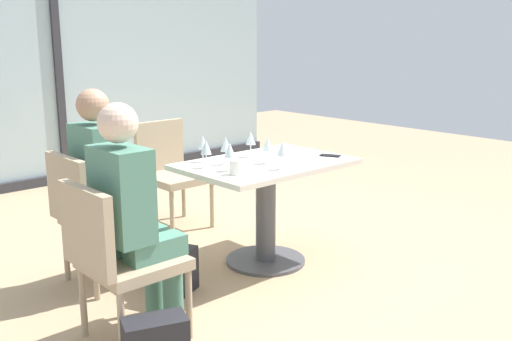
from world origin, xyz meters
The scene contains 18 objects.
ground_plane centered at (0.00, 0.00, 0.00)m, with size 12.00×12.00×0.00m, color tan.
window_wall_backdrop centered at (0.00, 3.20, 1.21)m, with size 5.71×0.10×2.70m.
dining_table_main centered at (0.00, 0.00, 0.52)m, with size 1.14×0.77×0.73m.
chair_far_left centered at (-1.07, 0.45, 0.50)m, with size 0.50×0.46×0.87m.
chair_side_end centered at (-1.33, -0.30, 0.50)m, with size 0.50×0.46×0.87m.
chair_near_window centered at (0.00, 1.16, 0.50)m, with size 0.46×0.51×0.87m.
person_far_left centered at (-0.97, 0.45, 0.70)m, with size 0.39×0.34×1.26m.
person_side_end centered at (-1.23, -0.30, 0.70)m, with size 0.39×0.34×1.26m.
wine_glass_0 centered at (-0.41, 0.13, 0.86)m, with size 0.07×0.07×0.18m.
wine_glass_1 centered at (-0.03, -0.05, 0.86)m, with size 0.07×0.07×0.18m.
wine_glass_2 centered at (-0.09, -0.24, 0.86)m, with size 0.07×0.07×0.18m.
wine_glass_3 centered at (-0.26, 0.12, 0.86)m, with size 0.07×0.07×0.18m.
wine_glass_4 centered at (0.03, 0.19, 0.86)m, with size 0.07×0.07×0.18m.
wine_glass_5 centered at (-0.36, -0.05, 0.86)m, with size 0.07×0.07×0.18m.
wine_glass_6 centered at (-0.32, 0.28, 0.86)m, with size 0.07×0.07×0.18m.
coffee_cup centered at (-0.40, -0.15, 0.78)m, with size 0.08×0.08×0.09m, color white.
cell_phone_on_table centered at (0.47, -0.18, 0.73)m, with size 0.07×0.14×0.01m, color black.
handbag_0 centered at (-0.77, -0.01, 0.14)m, with size 0.30×0.16×0.28m, color #232328.
Camera 1 is at (-2.72, -2.85, 1.59)m, focal length 41.38 mm.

